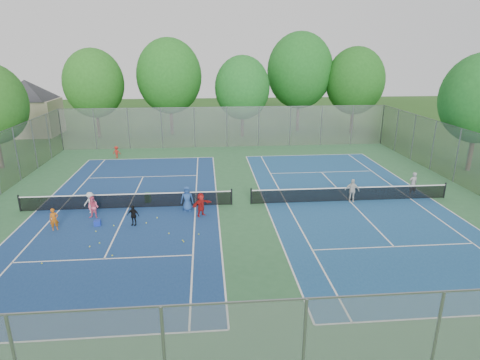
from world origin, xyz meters
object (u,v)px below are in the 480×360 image
net_right (350,194)px  instructor (413,183)px  ball_hopper (148,198)px  ball_crate (97,223)px  net_left (128,201)px

net_right → instructor: bearing=10.5°
ball_hopper → ball_crate: bearing=-124.6°
net_left → instructor: size_ratio=8.24×
ball_crate → ball_hopper: bearing=55.4°
ball_crate → instructor: bearing=9.6°
net_left → ball_hopper: 1.40m
net_left → ball_hopper: bearing=39.0°
ball_hopper → instructor: size_ratio=0.40×
instructor → ball_hopper: bearing=-6.9°
ball_hopper → instructor: instructor is taller
net_left → net_right: 14.00m
ball_hopper → net_right: bearing=-3.9°
net_right → instructor: instructor is taller
net_left → instructor: instructor is taller
net_left → ball_crate: bearing=-116.5°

